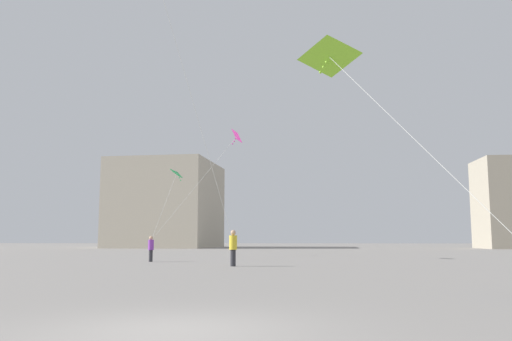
% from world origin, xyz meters
% --- Properties ---
extents(ground_plane, '(300.00, 300.00, 0.00)m').
position_xyz_m(ground_plane, '(0.00, 0.00, 0.00)').
color(ground_plane, gray).
extents(person_in_purple, '(0.34, 0.34, 1.58)m').
position_xyz_m(person_in_purple, '(-7.16, 24.07, 0.87)').
color(person_in_purple, '#2D2D33').
rests_on(person_in_purple, ground_plane).
extents(person_in_yellow, '(0.41, 0.41, 1.87)m').
position_xyz_m(person_in_yellow, '(-1.41, 19.16, 1.02)').
color(person_in_yellow, '#2D2D33').
rests_on(person_in_yellow, ground_plane).
extents(kite_emerald_diamond, '(2.17, 13.32, 6.28)m').
position_xyz_m(kite_emerald_diamond, '(-8.55, 36.51, 7.08)').
color(kite_emerald_diamond, green).
extents(kite_lime_delta, '(5.34, 5.05, 7.09)m').
position_xyz_m(kite_lime_delta, '(3.21, 10.01, 7.82)').
color(kite_lime_delta, '#8CD12D').
extents(kite_magenta_delta, '(5.22, 5.94, 7.96)m').
position_xyz_m(kite_magenta_delta, '(-2.47, 29.13, 8.73)').
color(kite_magenta_delta, '#D12899').
extents(building_left_hall, '(16.18, 18.32, 13.48)m').
position_xyz_m(building_left_hall, '(-19.00, 74.64, 6.74)').
color(building_left_hall, '#B2A893').
rests_on(building_left_hall, ground_plane).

